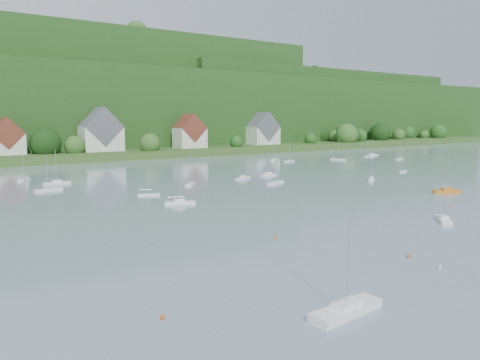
# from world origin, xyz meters

# --- Properties ---
(far_shore_strip) EXTENTS (600.00, 60.00, 3.00)m
(far_shore_strip) POSITION_xyz_m (0.00, 200.00, 1.50)
(far_shore_strip) COLOR #2C4F1D
(far_shore_strip) RESTS_ON ground
(forested_ridge) EXTENTS (620.00, 181.22, 69.89)m
(forested_ridge) POSITION_xyz_m (0.39, 268.57, 22.89)
(forested_ridge) COLOR #1B4114
(forested_ridge) RESTS_ON ground
(village_building_1) EXTENTS (12.00, 9.36, 14.00)m
(village_building_1) POSITION_xyz_m (-30.00, 189.00, 8.75)
(village_building_1) COLOR silver
(village_building_1) RESTS_ON far_shore_strip
(village_building_2) EXTENTS (16.00, 11.44, 18.00)m
(village_building_2) POSITION_xyz_m (5.00, 188.00, 10.27)
(village_building_2) COLOR silver
(village_building_2) RESTS_ON far_shore_strip
(village_building_3) EXTENTS (13.00, 10.40, 15.50)m
(village_building_3) POSITION_xyz_m (45.00, 186.00, 9.43)
(village_building_3) COLOR silver
(village_building_3) RESTS_ON far_shore_strip
(village_building_4) EXTENTS (15.00, 10.40, 16.50)m
(village_building_4) POSITION_xyz_m (90.00, 190.00, 9.59)
(village_building_4) COLOR silver
(village_building_4) RESTS_ON far_shore_strip
(near_sailboat_0) EXTENTS (7.58, 2.70, 10.03)m
(near_sailboat_0) POSITION_xyz_m (-27.04, 23.81, 0.50)
(near_sailboat_0) COLOR white
(near_sailboat_0) RESTS_ON ground
(near_sailboat_3) EXTENTS (5.22, 5.13, 7.72)m
(near_sailboat_3) POSITION_xyz_m (12.52, 39.75, 0.43)
(near_sailboat_3) COLOR white
(near_sailboat_3) RESTS_ON ground
(near_sailboat_5) EXTENTS (5.97, 4.52, 8.06)m
(near_sailboat_5) POSITION_xyz_m (39.76, 56.03, 0.44)
(near_sailboat_5) COLOR orange
(near_sailboat_5) RESTS_ON ground
(mooring_buoy_0) EXTENTS (0.47, 0.47, 0.47)m
(mooring_buoy_0) POSITION_xyz_m (-8.64, 30.96, 0.00)
(mooring_buoy_0) COLOR #D0510E
(mooring_buoy_0) RESTS_ON ground
(mooring_buoy_1) EXTENTS (0.45, 0.45, 0.45)m
(mooring_buoy_1) POSITION_xyz_m (-9.26, 26.51, 0.00)
(mooring_buoy_1) COLOR silver
(mooring_buoy_1) RESTS_ON ground
(mooring_buoy_2) EXTENTS (0.38, 0.38, 0.38)m
(mooring_buoy_2) POSITION_xyz_m (25.19, 46.24, 0.00)
(mooring_buoy_2) COLOR #D0510E
(mooring_buoy_2) RESTS_ON ground
(mooring_buoy_3) EXTENTS (0.47, 0.47, 0.47)m
(mooring_buoy_3) POSITION_xyz_m (-16.41, 46.67, 0.00)
(mooring_buoy_3) COLOR #D0510E
(mooring_buoy_3) RESTS_ON ground
(mooring_buoy_5) EXTENTS (0.44, 0.44, 0.44)m
(mooring_buoy_5) POSITION_xyz_m (-40.26, 31.81, 0.00)
(mooring_buoy_5) COLOR #D0510E
(mooring_buoy_5) RESTS_ON ground
(far_sailboat_cluster) EXTENTS (201.57, 70.27, 8.71)m
(far_sailboat_cluster) POSITION_xyz_m (11.01, 114.27, 0.37)
(far_sailboat_cluster) COLOR white
(far_sailboat_cluster) RESTS_ON ground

